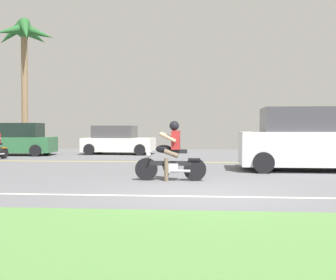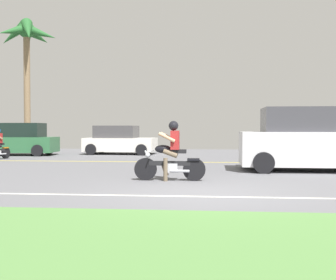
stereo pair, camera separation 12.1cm
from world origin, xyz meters
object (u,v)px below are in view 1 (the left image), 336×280
suv_nearby (312,140)px  palm_tree_0 (24,41)px  parked_car_1 (118,141)px  motorcyclist (171,155)px  parked_car_0 (12,140)px

suv_nearby → palm_tree_0: palm_tree_0 is taller
suv_nearby → parked_car_1: suv_nearby is taller
motorcyclist → parked_car_1: bearing=108.6°
suv_nearby → palm_tree_0: size_ratio=0.59×
parked_car_0 → parked_car_1: (5.04, 1.35, -0.05)m
palm_tree_0 → suv_nearby: bearing=-37.3°
motorcyclist → parked_car_1: motorcyclist is taller
motorcyclist → suv_nearby: 5.17m
suv_nearby → parked_car_0: 14.45m
motorcyclist → parked_car_0: parked_car_0 is taller
suv_nearby → parked_car_0: bearing=153.4°
suv_nearby → parked_car_1: bearing=135.2°
parked_car_0 → palm_tree_0: palm_tree_0 is taller
suv_nearby → parked_car_1: (-7.88, 7.82, -0.27)m
parked_car_0 → parked_car_1: size_ratio=1.17×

